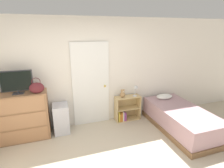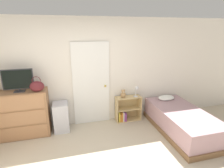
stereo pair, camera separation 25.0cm
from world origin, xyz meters
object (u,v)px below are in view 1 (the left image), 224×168
(tv, at_px, (17,82))
(teddy_bear, at_px, (123,94))
(bed, at_px, (180,119))
(handbag, at_px, (37,88))
(desk_lamp, at_px, (136,89))
(bookshelf, at_px, (125,110))
(storage_bin, at_px, (61,118))
(dresser, at_px, (22,117))

(tv, relative_size, teddy_bear, 2.84)
(bed, bearing_deg, handbag, 168.65)
(desk_lamp, bearing_deg, bookshelf, 169.70)
(storage_bin, distance_m, bookshelf, 1.61)
(dresser, distance_m, bed, 3.52)
(desk_lamp, bearing_deg, dresser, -178.97)
(tv, distance_m, desk_lamp, 2.66)
(dresser, height_order, desk_lamp, dresser)
(dresser, xyz_separation_m, tv, (0.01, -0.02, 0.77))
(storage_bin, xyz_separation_m, bed, (2.66, -0.75, -0.07))
(dresser, xyz_separation_m, storage_bin, (0.78, 0.02, -0.18))
(handbag, relative_size, bookshelf, 0.50)
(desk_lamp, bearing_deg, teddy_bear, 173.63)
(handbag, bearing_deg, bed, -11.35)
(storage_bin, relative_size, bed, 0.35)
(handbag, distance_m, desk_lamp, 2.30)
(handbag, relative_size, desk_lamp, 1.15)
(storage_bin, bearing_deg, teddy_bear, 2.45)
(dresser, distance_m, storage_bin, 0.80)
(bookshelf, distance_m, desk_lamp, 0.63)
(tv, distance_m, teddy_bear, 2.36)
(tv, relative_size, bed, 0.31)
(teddy_bear, bearing_deg, bookshelf, 5.53)
(bookshelf, bearing_deg, bed, -37.88)
(bookshelf, bearing_deg, tv, -177.36)
(dresser, distance_m, tv, 0.77)
(handbag, bearing_deg, storage_bin, 17.58)
(bookshelf, height_order, teddy_bear, teddy_bear)
(dresser, relative_size, storage_bin, 1.58)
(handbag, xyz_separation_m, desk_lamp, (2.27, 0.16, -0.32))
(bed, bearing_deg, tv, 168.30)
(storage_bin, bearing_deg, dresser, -178.54)
(bed, bearing_deg, dresser, 168.07)
(bookshelf, relative_size, teddy_bear, 3.09)
(tv, relative_size, storage_bin, 0.89)
(tv, bearing_deg, handbag, -14.71)
(storage_bin, xyz_separation_m, desk_lamp, (1.86, 0.03, 0.51))
(desk_lamp, height_order, bed, desk_lamp)
(dresser, height_order, bookshelf, dresser)
(handbag, xyz_separation_m, bookshelf, (2.01, 0.20, -0.89))
(handbag, xyz_separation_m, teddy_bear, (1.93, 0.20, -0.43))
(bed, bearing_deg, teddy_bear, 144.54)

